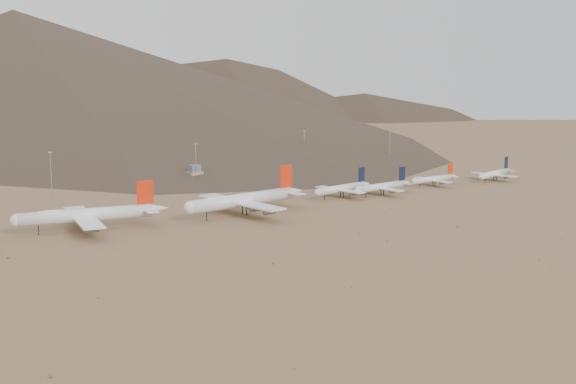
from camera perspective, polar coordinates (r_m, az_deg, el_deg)
ground at (r=372.86m, az=-1.71°, el=-2.22°), size 3000.00×3000.00×0.00m
widebody_centre at (r=365.79m, az=-14.13°, el=-1.59°), size 69.39×54.36×20.84m
widebody_east at (r=391.03m, az=-3.22°, el=-0.55°), size 74.08×57.41×22.04m
narrowbody_a at (r=443.23m, az=3.90°, el=0.27°), size 45.03×32.81×14.95m
narrowbody_b at (r=452.51m, az=6.77°, el=0.40°), size 43.98×31.64×14.51m
narrowbody_c at (r=489.30m, az=10.36°, el=0.93°), size 38.88×27.77×12.83m
narrowbody_d at (r=518.55m, az=14.52°, el=1.28°), size 40.72×29.98×13.67m
control_tower at (r=488.39m, az=-6.66°, el=1.14°), size 8.00×8.00×12.00m
mast_west at (r=454.71m, az=-16.50°, el=1.33°), size 2.00×0.60×25.70m
mast_centre at (r=483.89m, az=-6.57°, el=2.13°), size 2.00×0.60×25.70m
mast_east at (r=565.59m, az=1.15°, el=3.24°), size 2.00×0.60×25.70m
mast_far_east at (r=579.77m, az=7.25°, el=3.32°), size 2.00×0.60×25.70m
desert_scrub at (r=299.84m, az=6.88°, el=-5.12°), size 431.99×176.40×0.92m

